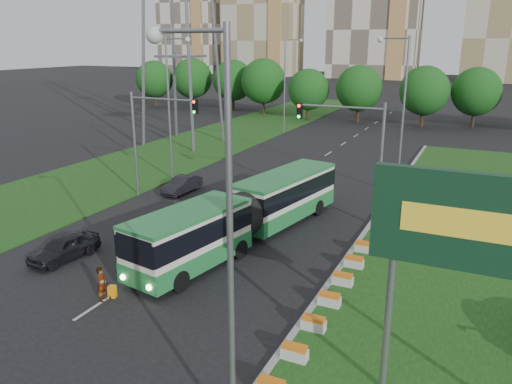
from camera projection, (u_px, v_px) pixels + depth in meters
The scene contains 18 objects.
ground at pixel (215, 269), 26.47m from camera, with size 360.00×360.00×0.00m, color black.
grass_median at pixel (486, 254), 28.12m from camera, with size 14.00×60.00×0.15m, color #164212.
median_kerb at pixel (364, 234), 30.93m from camera, with size 0.30×60.00×0.18m, color gray.
left_verge at pixel (185, 150), 55.43m from camera, with size 12.00×110.00×0.10m, color #164212.
lane_markings at pixel (295, 175), 45.03m from camera, with size 0.20×100.00×0.01m, color #B1B1AA, non-canonical shape.
flower_planters at pixel (329, 299), 22.41m from camera, with size 1.10×13.70×0.60m, color silver, non-canonical shape.
billboard at pixel (475, 234), 14.52m from camera, with size 6.00×0.37×8.00m.
traffic_mast_median at pixel (356, 144), 31.66m from camera, with size 5.76×0.32×8.00m.
traffic_mast_left at pixel (151, 129), 36.94m from camera, with size 5.76×0.32×8.00m.
street_lamps at pixel (246, 125), 34.63m from camera, with size 36.00×60.00×12.00m, color gray, non-canonical shape.
tree_line at pixel (474, 95), 68.83m from camera, with size 120.00×8.00×9.00m, color #144612, non-canonical shape.
apartment_tower_west at pixel (263, 5), 176.00m from camera, with size 26.00×15.00×48.00m, color beige.
midrise_west at pixel (191, 24), 189.89m from camera, with size 22.00×14.00×36.00m, color beige.
articulated_bus at pixel (245, 213), 29.82m from camera, with size 2.71×17.37×2.86m.
car_left_near at pixel (64, 247), 27.43m from camera, with size 1.65×4.10×1.40m, color black.
car_left_far at pixel (182, 185), 39.62m from camera, with size 1.38×3.96×1.31m, color black.
pedestrian at pixel (102, 284), 22.98m from camera, with size 0.61×0.40×1.68m, color gray.
shopping_trolley at pixel (112, 292), 23.41m from camera, with size 0.34×0.36×0.58m.
Camera 1 is at (12.20, -20.98, 11.53)m, focal length 35.00 mm.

